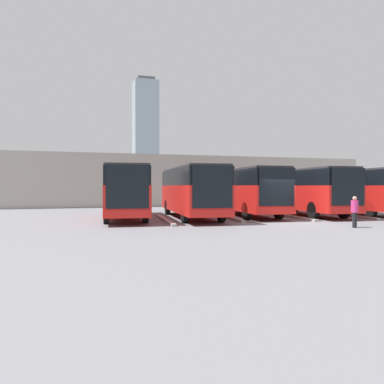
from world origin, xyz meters
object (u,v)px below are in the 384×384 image
at_px(bus_0, 354,190).
at_px(pedestrian, 355,211).
at_px(bus_2, 245,190).
at_px(bus_3, 191,190).
at_px(bus_4, 124,190).
at_px(bus_1, 303,190).

distance_m(bus_0, pedestrian, 10.46).
height_order(bus_2, bus_3, same).
relative_size(bus_2, bus_4, 1.00).
xyz_separation_m(bus_2, bus_3, (4.32, 0.95, 0.00)).
xyz_separation_m(bus_4, pedestrian, (-10.59, 8.83, -0.99)).
bearing_deg(bus_3, bus_4, -6.37).
distance_m(bus_0, bus_3, 12.97).
bearing_deg(bus_0, pedestrian, 54.54).
distance_m(bus_0, bus_2, 8.70).
height_order(bus_1, bus_4, same).
distance_m(bus_3, bus_4, 4.41).
xyz_separation_m(bus_2, bus_4, (8.65, 0.11, 0.00)).
bearing_deg(bus_1, bus_2, -5.70).
height_order(bus_4, pedestrian, bus_4).
bearing_deg(bus_2, pedestrian, 106.89).
bearing_deg(bus_1, bus_3, 5.70).
relative_size(bus_0, bus_2, 1.00).
height_order(bus_2, bus_4, same).
height_order(bus_0, bus_4, same).
relative_size(bus_1, pedestrian, 6.82).
bearing_deg(pedestrian, bus_4, 102.38).
bearing_deg(pedestrian, bus_1, 35.90).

